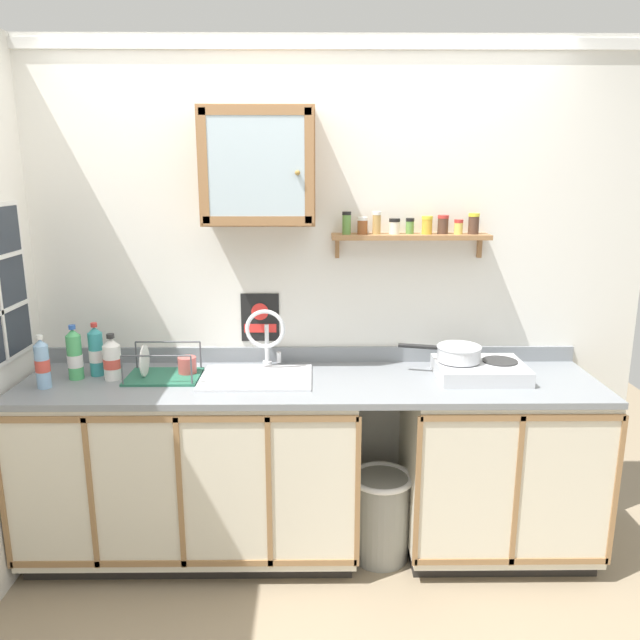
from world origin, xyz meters
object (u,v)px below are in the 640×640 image
at_px(hot_plate_stove, 480,370).
at_px(bottle_opaque_white_3, 112,359).
at_px(bottle_water_blue_2, 42,364).
at_px(dish_rack, 161,373).
at_px(saucepan, 458,352).
at_px(bottle_soda_green_0, 75,355).
at_px(wall_cabinet, 259,167).
at_px(warning_sign, 260,318).
at_px(sink, 258,382).
at_px(mug, 187,366).
at_px(bottle_detergent_teal_1, 96,352).
at_px(trash_bin, 381,514).

xyz_separation_m(hot_plate_stove, bottle_opaque_white_3, (-1.77, -0.00, 0.06)).
xyz_separation_m(bottle_water_blue_2, dish_rack, (0.51, 0.13, -0.09)).
bearing_deg(saucepan, bottle_soda_green_0, -179.25).
bearing_deg(wall_cabinet, bottle_soda_green_0, -171.13).
relative_size(bottle_soda_green_0, bottle_water_blue_2, 1.06).
distance_m(dish_rack, warning_sign, 0.57).
xyz_separation_m(bottle_soda_green_0, bottle_opaque_white_3, (0.18, -0.01, -0.02)).
height_order(bottle_soda_green_0, warning_sign, warning_sign).
distance_m(sink, bottle_opaque_white_3, 0.70).
bearing_deg(wall_cabinet, mug, -166.44).
xyz_separation_m(sink, warning_sign, (-0.01, 0.26, 0.26)).
bearing_deg(wall_cabinet, sink, -96.92).
distance_m(bottle_detergent_teal_1, wall_cabinet, 1.19).
height_order(dish_rack, mug, dish_rack).
distance_m(sink, warning_sign, 0.36).
bearing_deg(mug, warning_sign, 31.87).
relative_size(sink, bottle_opaque_white_3, 2.37).
relative_size(bottle_opaque_white_3, trash_bin, 0.50).
bearing_deg(warning_sign, saucepan, -13.82).
relative_size(saucepan, mug, 3.15).
height_order(bottle_detergent_teal_1, wall_cabinet, wall_cabinet).
height_order(bottle_water_blue_2, mug, bottle_water_blue_2).
xyz_separation_m(saucepan, trash_bin, (-0.37, -0.12, -0.80)).
xyz_separation_m(bottle_detergent_teal_1, bottle_opaque_white_3, (0.10, -0.06, -0.02)).
height_order(bottle_water_blue_2, trash_bin, bottle_water_blue_2).
xyz_separation_m(sink, hot_plate_stove, (1.08, -0.01, 0.06)).
relative_size(hot_plate_stove, bottle_opaque_white_3, 1.88).
bearing_deg(bottle_detergent_teal_1, dish_rack, -8.50).
height_order(sink, wall_cabinet, wall_cabinet).
distance_m(sink, mug, 0.36).
height_order(mug, warning_sign, warning_sign).
relative_size(sink, dish_rack, 1.53).
height_order(sink, bottle_opaque_white_3, sink).
bearing_deg(bottle_soda_green_0, bottle_detergent_teal_1, 32.70).
distance_m(saucepan, bottle_opaque_white_3, 1.67).
height_order(bottle_detergent_teal_1, trash_bin, bottle_detergent_teal_1).
distance_m(sink, saucepan, 0.98).
xyz_separation_m(bottle_opaque_white_3, dish_rack, (0.23, 0.01, -0.08)).
xyz_separation_m(hot_plate_stove, wall_cabinet, (-1.06, 0.14, 0.96)).
xyz_separation_m(saucepan, wall_cabinet, (-0.96, 0.11, 0.88)).
bearing_deg(wall_cabinet, bottle_water_blue_2, -165.06).
relative_size(bottle_water_blue_2, warning_sign, 1.00).
relative_size(sink, saucepan, 1.35).
bearing_deg(saucepan, trash_bin, -161.43).
relative_size(sink, wall_cabinet, 0.99).
height_order(mug, wall_cabinet, wall_cabinet).
height_order(bottle_detergent_teal_1, dish_rack, bottle_detergent_teal_1).
relative_size(bottle_soda_green_0, bottle_opaque_white_3, 1.19).
relative_size(saucepan, bottle_detergent_teal_1, 1.50).
distance_m(bottle_opaque_white_3, warning_sign, 0.75).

